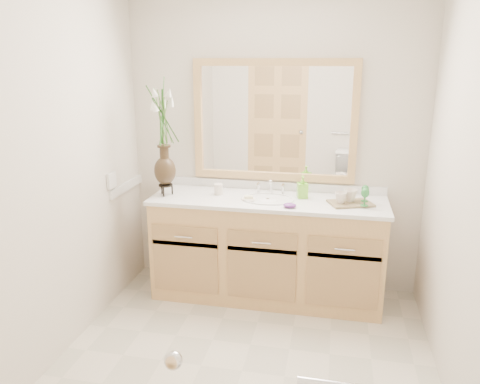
% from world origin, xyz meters
% --- Properties ---
extents(floor, '(2.60, 2.60, 0.00)m').
position_xyz_m(floor, '(0.00, 0.00, 0.00)').
color(floor, '#BAB59F').
rests_on(floor, ground).
extents(wall_back, '(2.40, 0.02, 2.40)m').
position_xyz_m(wall_back, '(0.00, 1.30, 1.20)').
color(wall_back, beige).
rests_on(wall_back, floor).
extents(wall_front, '(2.40, 0.02, 2.40)m').
position_xyz_m(wall_front, '(0.00, -1.30, 1.20)').
color(wall_front, beige).
rests_on(wall_front, floor).
extents(wall_left, '(0.02, 2.60, 2.40)m').
position_xyz_m(wall_left, '(-1.20, 0.00, 1.20)').
color(wall_left, beige).
rests_on(wall_left, floor).
extents(wall_right, '(0.02, 2.60, 2.40)m').
position_xyz_m(wall_right, '(1.20, 0.00, 1.20)').
color(wall_right, beige).
rests_on(wall_right, floor).
extents(vanity, '(1.80, 0.55, 0.80)m').
position_xyz_m(vanity, '(0.00, 1.01, 0.40)').
color(vanity, tan).
rests_on(vanity, floor).
extents(counter, '(1.84, 0.57, 0.03)m').
position_xyz_m(counter, '(0.00, 1.01, 0.82)').
color(counter, white).
rests_on(counter, vanity).
extents(sink, '(0.38, 0.34, 0.23)m').
position_xyz_m(sink, '(0.00, 1.00, 0.78)').
color(sink, white).
rests_on(sink, counter).
extents(mirror, '(1.32, 0.04, 0.97)m').
position_xyz_m(mirror, '(0.00, 1.28, 1.41)').
color(mirror, white).
rests_on(mirror, wall_back).
extents(switch_plate, '(0.02, 0.12, 0.12)m').
position_xyz_m(switch_plate, '(-1.19, 0.76, 0.98)').
color(switch_plate, white).
rests_on(switch_plate, wall_left).
extents(door, '(0.80, 0.03, 2.00)m').
position_xyz_m(door, '(-0.30, -1.29, 1.00)').
color(door, tan).
rests_on(door, floor).
extents(flower_vase, '(0.20, 0.20, 0.83)m').
position_xyz_m(flower_vase, '(-0.82, 0.96, 1.40)').
color(flower_vase, black).
rests_on(flower_vase, counter).
extents(tumbler, '(0.07, 0.07, 0.09)m').
position_xyz_m(tumbler, '(-0.41, 1.05, 0.87)').
color(tumbler, beige).
rests_on(tumbler, counter).
extents(soap_dish, '(0.11, 0.11, 0.03)m').
position_xyz_m(soap_dish, '(-0.14, 0.95, 0.84)').
color(soap_dish, beige).
rests_on(soap_dish, counter).
extents(soap_bottle, '(0.09, 0.09, 0.16)m').
position_xyz_m(soap_bottle, '(0.26, 1.10, 0.91)').
color(soap_bottle, '#72CB2F').
rests_on(soap_bottle, counter).
extents(purple_dish, '(0.10, 0.08, 0.03)m').
position_xyz_m(purple_dish, '(0.19, 0.82, 0.85)').
color(purple_dish, '#62287A').
rests_on(purple_dish, counter).
extents(tray, '(0.37, 0.31, 0.02)m').
position_xyz_m(tray, '(0.63, 0.99, 0.84)').
color(tray, brown).
rests_on(tray, counter).
extents(mug_left, '(0.11, 0.11, 0.09)m').
position_xyz_m(mug_left, '(0.55, 0.96, 0.89)').
color(mug_left, beige).
rests_on(mug_left, tray).
extents(mug_right, '(0.12, 0.11, 0.10)m').
position_xyz_m(mug_right, '(0.63, 1.02, 0.90)').
color(mug_right, beige).
rests_on(mug_right, tray).
extents(goblet_front, '(0.06, 0.06, 0.13)m').
position_xyz_m(goblet_front, '(0.73, 0.93, 0.94)').
color(goblet_front, '#277531').
rests_on(goblet_front, tray).
extents(goblet_back, '(0.06, 0.06, 0.13)m').
position_xyz_m(goblet_back, '(0.73, 1.05, 0.93)').
color(goblet_back, '#277531').
rests_on(goblet_back, tray).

